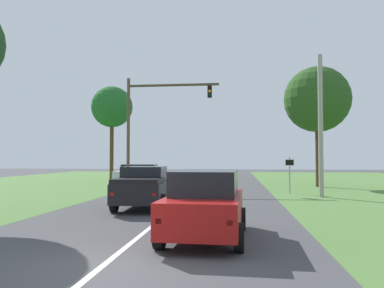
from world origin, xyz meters
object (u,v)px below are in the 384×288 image
(red_suv_near, at_px, (206,203))
(pickup_truck_lead, at_px, (145,187))
(keep_moving_sign, at_px, (290,170))
(crossing_suv_far, at_px, (142,175))
(oak_tree_right, at_px, (317,100))
(extra_tree_1, at_px, (112,107))
(traffic_light, at_px, (150,116))
(utility_pole_right, at_px, (321,125))

(red_suv_near, xyz_separation_m, pickup_truck_lead, (-3.34, 6.36, -0.04))
(keep_moving_sign, distance_m, crossing_suv_far, 11.59)
(oak_tree_right, distance_m, extra_tree_1, 18.47)
(oak_tree_right, bearing_deg, traffic_light, -165.97)
(red_suv_near, xyz_separation_m, extra_tree_1, (-10.82, 23.90, 6.09))
(red_suv_near, xyz_separation_m, oak_tree_right, (7.38, 20.72, 6.03))
(crossing_suv_far, relative_size, extra_tree_1, 0.48)
(red_suv_near, relative_size, utility_pole_right, 0.56)
(traffic_light, relative_size, extra_tree_1, 0.93)
(keep_moving_sign, bearing_deg, utility_pole_right, -57.34)
(red_suv_near, distance_m, oak_tree_right, 22.81)
(traffic_light, distance_m, utility_pole_right, 12.67)
(crossing_suv_far, xyz_separation_m, extra_tree_1, (-4.25, 5.36, 6.16))
(traffic_light, bearing_deg, utility_pole_right, -24.09)
(red_suv_near, xyz_separation_m, utility_pole_right, (5.85, 12.32, 3.23))
(oak_tree_right, bearing_deg, crossing_suv_far, -171.11)
(keep_moving_sign, relative_size, extra_tree_1, 0.26)
(keep_moving_sign, relative_size, crossing_suv_far, 0.54)
(keep_moving_sign, height_order, oak_tree_right, oak_tree_right)
(keep_moving_sign, relative_size, oak_tree_right, 0.24)
(utility_pole_right, bearing_deg, pickup_truck_lead, -147.04)
(oak_tree_right, xyz_separation_m, utility_pole_right, (-1.53, -8.40, -2.80))
(red_suv_near, distance_m, pickup_truck_lead, 7.18)
(red_suv_near, bearing_deg, pickup_truck_lead, 117.67)
(red_suv_near, bearing_deg, oak_tree_right, 70.40)
(extra_tree_1, bearing_deg, traffic_light, -51.25)
(oak_tree_right, relative_size, crossing_suv_far, 2.21)
(red_suv_near, height_order, oak_tree_right, oak_tree_right)
(red_suv_near, height_order, utility_pole_right, utility_pole_right)
(pickup_truck_lead, height_order, extra_tree_1, extra_tree_1)
(red_suv_near, height_order, traffic_light, traffic_light)
(extra_tree_1, bearing_deg, red_suv_near, -65.64)
(extra_tree_1, bearing_deg, utility_pole_right, -34.78)
(crossing_suv_far, bearing_deg, extra_tree_1, 128.40)
(pickup_truck_lead, distance_m, keep_moving_sign, 11.33)
(oak_tree_right, relative_size, extra_tree_1, 1.07)
(pickup_truck_lead, bearing_deg, utility_pole_right, 32.96)
(pickup_truck_lead, xyz_separation_m, traffic_light, (-2.32, 11.10, 4.52))
(keep_moving_sign, bearing_deg, traffic_light, 164.40)
(pickup_truck_lead, relative_size, crossing_suv_far, 1.27)
(traffic_light, height_order, crossing_suv_far, traffic_light)
(pickup_truck_lead, bearing_deg, traffic_light, 101.81)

